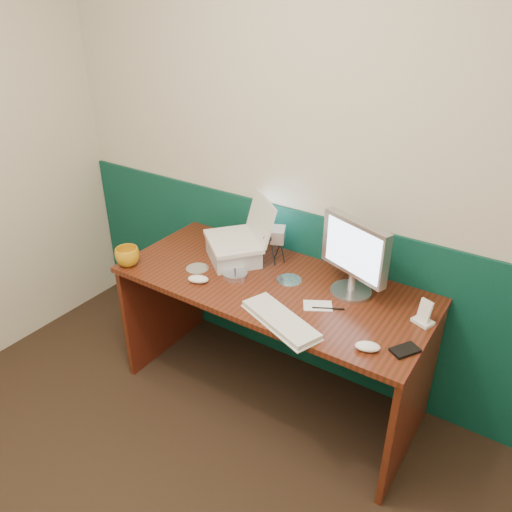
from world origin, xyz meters
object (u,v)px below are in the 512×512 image
Objects in this scene: desk at (271,341)px; mug at (127,257)px; keyboard at (280,321)px; monitor at (354,259)px; laptop at (232,220)px; camcorder at (278,248)px.

mug is at bearing -159.63° from desk.
keyboard is (0.21, -0.27, 0.39)m from desk.
mug is at bearing -158.26° from keyboard.
monitor is at bearing 19.13° from desk.
laptop is 0.60m from mug.
laptop reaches higher than keyboard.
camcorder is (0.22, 0.10, -0.15)m from laptop.
mug is (-0.43, -0.36, -0.19)m from laptop.
laptop is (-0.31, 0.09, 0.61)m from desk.
laptop is 2.61× the size of mug.
mug is (-0.95, -0.00, 0.04)m from keyboard.
desk is 0.52m from keyboard.
laptop is 1.83× the size of camcorder.
laptop is 0.67m from keyboard.
desk is 0.90m from mug.
desk is 0.69m from laptop.
monitor is (0.37, 0.13, 0.57)m from desk.
laptop is 0.68m from monitor.
desk is at bearing 23.76° from laptop.
desk is 4.18× the size of monitor.
monitor is 2.99× the size of mug.
laptop is at bearing 166.87° from keyboard.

